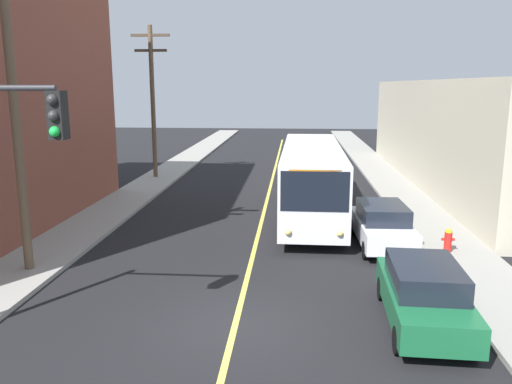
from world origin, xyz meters
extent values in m
plane|color=black|center=(0.00, 0.00, 0.00)|extent=(120.00, 120.00, 0.00)
cube|color=gray|center=(-7.25, 10.00, 0.07)|extent=(2.50, 90.00, 0.15)
cube|color=gray|center=(7.25, 10.00, 0.07)|extent=(2.50, 90.00, 0.15)
cube|color=#D8CC4C|center=(0.00, 15.00, 0.01)|extent=(0.16, 60.00, 0.01)
cube|color=black|center=(-8.54, 7.67, 1.60)|extent=(0.06, 11.56, 1.30)
cube|color=black|center=(-8.54, 7.67, 4.80)|extent=(0.06, 11.56, 1.30)
cube|color=black|center=(-8.54, 7.67, 8.00)|extent=(0.06, 11.56, 1.30)
cube|color=black|center=(8.54, 19.67, 1.60)|extent=(0.06, 19.20, 1.30)
cube|color=silver|center=(2.20, 11.38, 1.83)|extent=(2.70, 12.03, 2.75)
cube|color=black|center=(2.13, 5.40, 2.35)|extent=(2.35, 0.11, 1.40)
cube|color=black|center=(2.27, 17.36, 2.45)|extent=(2.30, 0.11, 1.10)
cube|color=black|center=(0.95, 11.39, 2.35)|extent=(0.19, 10.20, 1.10)
cube|color=black|center=(3.45, 11.36, 2.35)|extent=(0.19, 10.20, 1.10)
cube|color=orange|center=(2.13, 5.41, 2.95)|extent=(1.79, 0.08, 0.30)
sphere|color=#F9D872|center=(1.23, 5.37, 0.90)|extent=(0.24, 0.24, 0.24)
sphere|color=#F9D872|center=(3.02, 5.35, 0.90)|extent=(0.24, 0.24, 0.24)
cylinder|color=black|center=(1.02, 7.19, 0.50)|extent=(0.31, 1.00, 1.00)
cylinder|color=black|center=(3.27, 7.16, 0.50)|extent=(0.31, 1.00, 1.00)
cylinder|color=black|center=(1.12, 14.89, 0.50)|extent=(0.31, 1.00, 1.00)
cylinder|color=black|center=(3.37, 14.86, 0.50)|extent=(0.31, 1.00, 1.00)
cube|color=#196038|center=(4.67, 0.36, 0.67)|extent=(1.97, 4.47, 0.70)
cube|color=black|center=(4.67, 0.36, 1.32)|extent=(1.71, 2.52, 0.60)
cylinder|color=black|center=(3.82, -1.11, 0.32)|extent=(0.24, 0.65, 0.64)
cylinder|color=black|center=(5.42, -1.17, 0.32)|extent=(0.24, 0.65, 0.64)
cylinder|color=black|center=(3.93, 1.89, 0.32)|extent=(0.24, 0.65, 0.64)
cylinder|color=black|center=(5.53, 1.83, 0.32)|extent=(0.24, 0.65, 0.64)
cube|color=silver|center=(4.69, 6.82, 0.67)|extent=(1.92, 4.45, 0.70)
cube|color=black|center=(4.69, 6.82, 1.32)|extent=(1.69, 2.51, 0.60)
cylinder|color=black|center=(3.93, 5.30, 0.32)|extent=(0.24, 0.65, 0.64)
cylinder|color=black|center=(5.53, 5.34, 0.32)|extent=(0.24, 0.65, 0.64)
cylinder|color=black|center=(3.85, 8.30, 0.32)|extent=(0.24, 0.65, 0.64)
cylinder|color=black|center=(5.45, 8.34, 0.32)|extent=(0.24, 0.65, 0.64)
cylinder|color=brown|center=(-7.02, 3.17, 5.69)|extent=(0.28, 0.28, 11.08)
cylinder|color=brown|center=(-7.49, 20.05, 4.82)|extent=(0.28, 0.28, 9.35)
cube|color=#4C3D2D|center=(-7.49, 20.05, 8.90)|extent=(2.40, 0.16, 0.16)
cube|color=#4C3D2D|center=(-7.49, 20.05, 8.00)|extent=(2.00, 0.16, 0.16)
cube|color=black|center=(-3.45, -1.55, 5.30)|extent=(0.32, 0.36, 1.00)
sphere|color=#2D2D2D|center=(-3.45, -1.74, 5.62)|extent=(0.22, 0.22, 0.22)
sphere|color=#2D2D2D|center=(-3.45, -1.74, 5.30)|extent=(0.22, 0.22, 0.22)
sphere|color=green|center=(-3.45, -1.74, 4.98)|extent=(0.22, 0.22, 0.22)
cylinder|color=red|center=(6.85, 5.91, 0.50)|extent=(0.26, 0.26, 0.70)
sphere|color=gold|center=(6.85, 5.91, 0.87)|extent=(0.24, 0.24, 0.24)
cylinder|color=red|center=(6.69, 5.91, 0.60)|extent=(0.12, 0.10, 0.10)
cylinder|color=red|center=(7.01, 5.91, 0.60)|extent=(0.12, 0.10, 0.10)
camera|label=1|loc=(1.44, -11.83, 5.90)|focal=35.97mm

